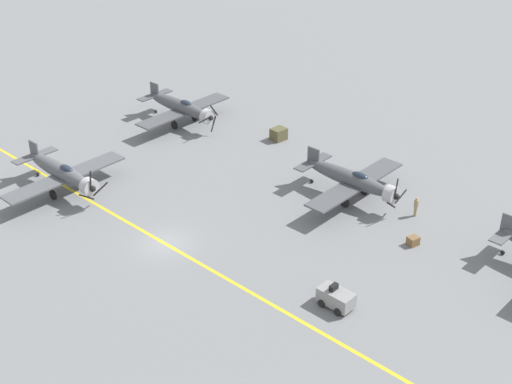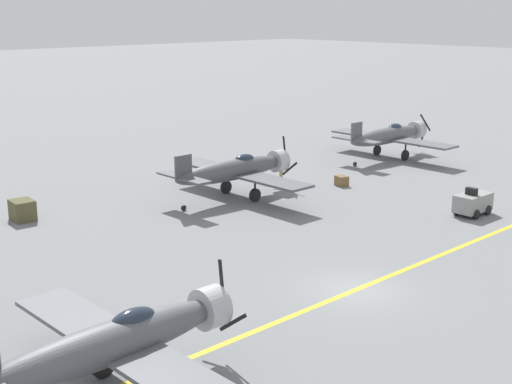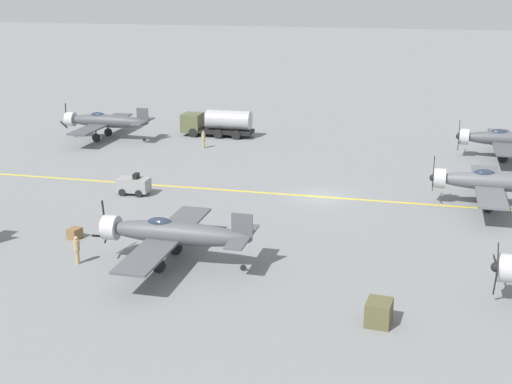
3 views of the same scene
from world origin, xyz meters
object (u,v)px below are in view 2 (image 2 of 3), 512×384
airplane_near_center (115,343)px  airplane_far_left (389,136)px  ground_crew_walking (281,168)px  supply_crate_by_tanker (342,181)px  tow_tractor (473,203)px  supply_crate_mid_lane (22,210)px  airplane_mid_left (236,170)px

airplane_near_center → airplane_far_left: size_ratio=1.00×
ground_crew_walking → supply_crate_by_tanker: 4.67m
airplane_far_left → supply_crate_by_tanker: airplane_far_left is taller
airplane_far_left → supply_crate_by_tanker: 11.28m
ground_crew_walking → tow_tractor: bearing=9.6°
supply_crate_by_tanker → supply_crate_mid_lane: (-7.68, -21.15, 0.27)m
ground_crew_walking → supply_crate_mid_lane: size_ratio=1.19×
supply_crate_by_tanker → airplane_mid_left: bearing=-108.0°
airplane_far_left → tow_tractor: (14.24, -10.35, -1.22)m
airplane_mid_left → airplane_near_center: bearing=-56.6°
airplane_mid_left → ground_crew_walking: (-1.41, 5.76, -1.02)m
airplane_near_center → airplane_far_left: airplane_near_center is taller
airplane_far_left → ground_crew_walking: 12.88m
airplane_near_center → airplane_far_left: 42.57m
supply_crate_mid_lane → tow_tractor: bearing=49.4°
airplane_near_center → airplane_far_left: bearing=112.1°
ground_crew_walking → supply_crate_mid_lane: 19.23m
airplane_mid_left → supply_crate_mid_lane: (-5.06, -13.12, -1.38)m
ground_crew_walking → supply_crate_by_tanker: (4.03, 2.28, -0.62)m
airplane_mid_left → supply_crate_by_tanker: size_ratio=13.54×
airplane_near_center → supply_crate_by_tanker: bearing=114.1°
airplane_near_center → supply_crate_by_tanker: (-14.08, 28.15, -1.64)m
airplane_mid_left → airplane_far_left: bearing=86.8°
tow_tractor → ground_crew_walking: (-14.64, -2.48, 0.20)m
airplane_near_center → airplane_far_left: (-17.72, 38.70, 0.00)m
airplane_mid_left → airplane_far_left: airplane_mid_left is taller
supply_crate_by_tanker → ground_crew_walking: bearing=-150.5°
tow_tractor → ground_crew_walking: bearing=-170.4°
airplane_mid_left → tow_tractor: 15.63m
tow_tractor → supply_crate_by_tanker: 10.62m
supply_crate_mid_lane → airplane_near_center: bearing=-17.8°
airplane_near_center → airplane_mid_left: bearing=127.2°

